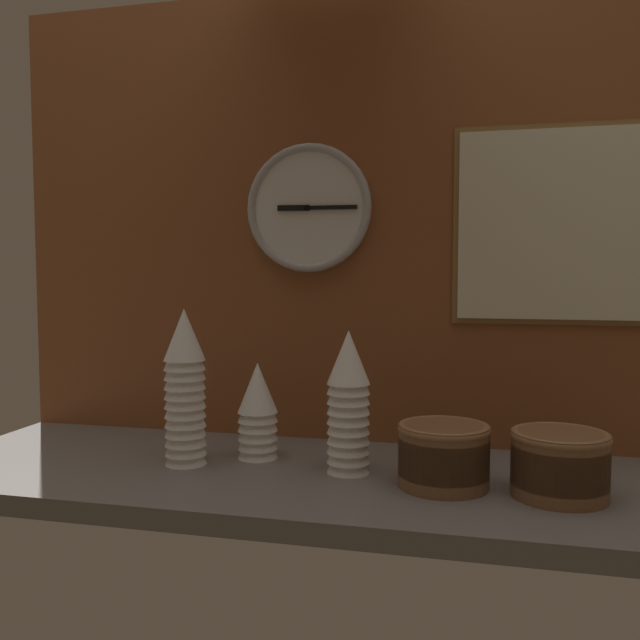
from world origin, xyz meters
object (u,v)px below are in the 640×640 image
Objects in this scene: cup_stack_center_left at (185,387)px; bowl_stack_far_right at (560,462)px; menu_board at (552,225)px; cup_stack_center_right at (348,402)px; bowl_stack_right at (444,453)px; cup_stack_center at (258,410)px; wall_clock at (309,208)px.

bowl_stack_far_right is at bearing -2.74° from cup_stack_center_left.
bowl_stack_far_right is at bearing -90.89° from menu_board.
bowl_stack_right is at bearing -12.34° from cup_stack_center_right.
menu_board is at bearing 17.03° from cup_stack_center.
wall_clock reaches higher than cup_stack_center.
cup_stack_center_right is at bearing 172.42° from bowl_stack_far_right.
bowl_stack_right is at bearing -2.61° from cup_stack_center_left.
bowl_stack_far_right is at bearing -10.79° from cup_stack_center.
cup_stack_center_left is at bearing -177.09° from cup_stack_center_right.
cup_stack_center is at bearing 163.37° from cup_stack_center_right.
cup_stack_center_left reaches higher than cup_stack_center.
wall_clock is (0.07, 0.18, 0.44)m from cup_stack_center.
cup_stack_center_left is at bearing -160.18° from menu_board.
cup_stack_center is (0.13, 0.08, -0.06)m from cup_stack_center_left.
cup_stack_center_right reaches higher than bowl_stack_right.
cup_stack_center_right is 0.59m from menu_board.
cup_stack_center_right reaches higher than cup_stack_center.
menu_board reaches higher than cup_stack_center_right.
bowl_stack_right is at bearing -14.61° from cup_stack_center.
cup_stack_center reaches higher than bowl_stack_right.
menu_board is at bearing 31.99° from cup_stack_center_right.
wall_clock is at bearing 120.62° from cup_stack_center_right.
cup_stack_center is 0.48× the size of menu_board.
bowl_stack_right and bowl_stack_far_right have the same top height.
menu_board reaches higher than bowl_stack_far_right.
cup_stack_center is at bearing -162.97° from menu_board.
cup_stack_center reaches higher than bowl_stack_far_right.
cup_stack_center_right is 0.88× the size of cup_stack_center_left.
cup_stack_center is 1.20× the size of bowl_stack_far_right.
cup_stack_center_left is 0.54m from bowl_stack_right.
cup_stack_center_left is at bearing 177.39° from bowl_stack_right.
menu_board is (0.54, 0.01, -0.05)m from wall_clock.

